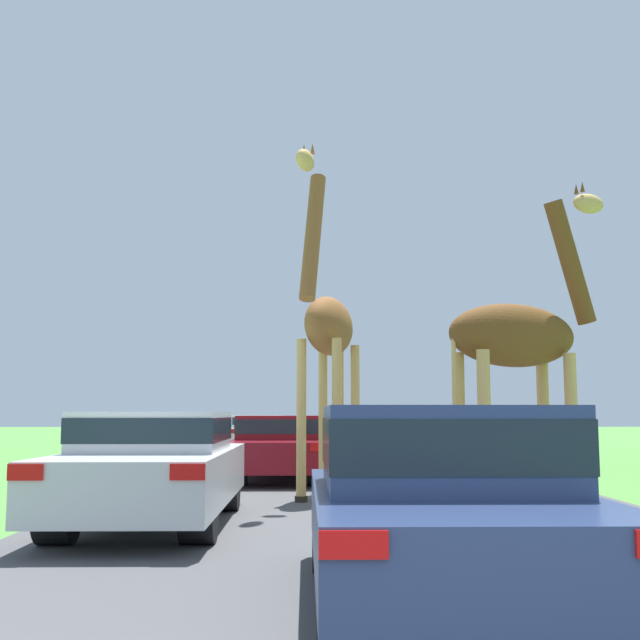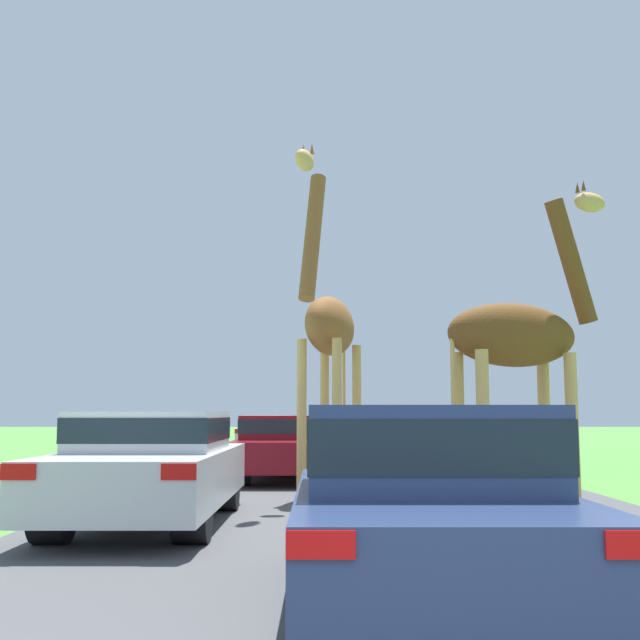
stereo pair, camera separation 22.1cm
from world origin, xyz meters
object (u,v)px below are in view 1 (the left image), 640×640
car_lead_maroon (441,498)px  car_queue_left (449,439)px  car_rear_follower (155,464)px  car_far_ahead (280,445)px  giraffe_near_road (328,330)px  car_queue_right (289,436)px  car_verge_right (259,432)px  giraffe_companion (520,342)px

car_lead_maroon → car_queue_left: bearing=79.7°
car_rear_follower → car_far_ahead: bearing=78.9°
giraffe_near_road → car_far_ahead: (-0.87, 3.70, -1.97)m
car_lead_maroon → car_far_ahead: bearing=97.8°
car_queue_right → car_rear_follower: (-1.31, -14.86, 0.07)m
car_lead_maroon → car_queue_right: 19.00m
car_queue_right → car_verge_right: 4.86m
car_lead_maroon → giraffe_companion: bearing=69.2°
car_queue_right → car_far_ahead: 8.18m
car_far_ahead → car_queue_right: bearing=90.0°
car_queue_left → car_verge_right: size_ratio=0.95×
car_verge_right → car_queue_right: bearing=-75.9°
car_far_ahead → car_rear_follower: (-1.31, -6.68, 0.04)m
giraffe_companion → car_far_ahead: giraffe_companion is taller
car_far_ahead → car_verge_right: 12.95m
car_rear_follower → giraffe_near_road: bearing=53.8°
car_far_ahead → car_rear_follower: 6.80m
car_rear_follower → car_verge_right: bearing=89.6°
giraffe_near_road → car_queue_right: size_ratio=1.25×
giraffe_near_road → car_verge_right: size_ratio=1.26×
car_lead_maroon → car_queue_right: bearing=94.4°
giraffe_companion → car_queue_right: bearing=171.0°
car_rear_follower → car_queue_left: bearing=63.0°
giraffe_near_road → car_far_ahead: bearing=-61.2°
car_queue_right → car_queue_left: 5.85m
giraffe_near_road → car_far_ahead: size_ratio=1.17×
car_lead_maroon → car_verge_right: car_lead_maroon is taller
car_lead_maroon → car_queue_left: size_ratio=0.98×
giraffe_companion → car_verge_right: size_ratio=1.13×
car_far_ahead → giraffe_near_road: bearing=-76.7°
giraffe_near_road → car_lead_maroon: (0.60, -7.06, -1.93)m
car_verge_right → car_far_ahead: bearing=-84.8°
giraffe_companion → car_verge_right: 18.85m
car_far_ahead → car_verge_right: car_far_ahead is taller
car_lead_maroon → car_queue_right: (-1.47, 18.94, -0.08)m
giraffe_companion → car_queue_right: 14.01m
giraffe_near_road → car_queue_left: (3.31, 7.78, -1.97)m
car_rear_follower → giraffe_companion: bearing=16.1°
giraffe_companion → car_far_ahead: 6.57m
car_lead_maroon → car_rear_follower: 4.95m
giraffe_near_road → car_queue_right: bearing=-70.3°
car_queue_right → car_verge_right: bearing=104.1°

